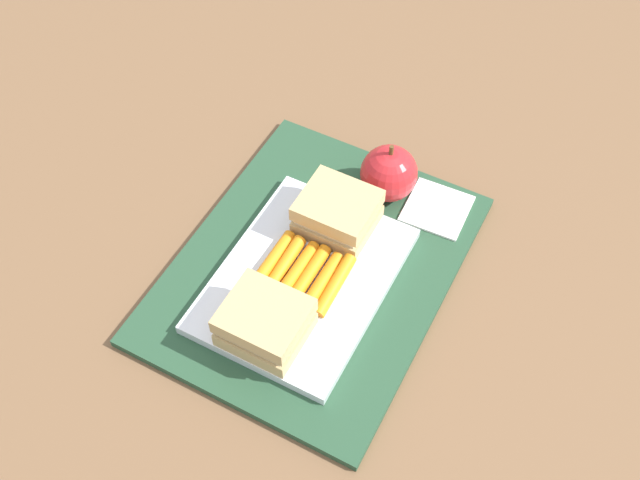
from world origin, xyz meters
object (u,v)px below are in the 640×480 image
Objects in this scene: sandwich_half_left at (265,322)px; apple at (389,173)px; sandwich_half_right at (337,213)px; paper_napkin at (437,209)px; carrot_sticks_bundle at (303,273)px; food_tray at (304,279)px.

apple is at bearing -6.16° from sandwich_half_left.
sandwich_half_right is 1.14× the size of paper_napkin.
carrot_sticks_bundle is at bearing 170.77° from apple.
sandwich_half_left is 0.26m from paper_napkin.
food_tray is 0.16m from apple.
sandwich_half_left is at bearing 159.88° from paper_napkin.
paper_napkin is (0.00, -0.06, -0.03)m from apple.
sandwich_half_right is at bearing 0.00° from food_tray.
sandwich_half_right is at bearing 133.25° from paper_napkin.
carrot_sticks_bundle reaches higher than food_tray.
carrot_sticks_bundle is 1.13× the size of apple.
food_tray is at bearing 151.42° from paper_napkin.
carrot_sticks_bundle is (0.00, 0.00, 0.01)m from food_tray.
sandwich_half_right is at bearing 0.00° from sandwich_half_left.
paper_napkin is (0.08, -0.09, -0.03)m from sandwich_half_right.
sandwich_half_left is 0.16m from sandwich_half_right.
sandwich_half_right is 0.08m from apple.
sandwich_half_left and sandwich_half_right have the same top height.
food_tray is 0.01m from carrot_sticks_bundle.
carrot_sticks_bundle is at bearing 0.10° from sandwich_half_left.
apple is 1.10× the size of paper_napkin.
food_tray is 2.99× the size of apple.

